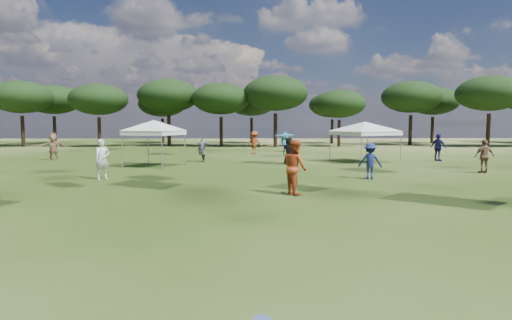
{
  "coord_description": "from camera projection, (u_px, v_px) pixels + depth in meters",
  "views": [
    {
      "loc": [
        0.01,
        -1.65,
        2.47
      ],
      "look_at": [
        0.16,
        4.44,
        1.95
      ],
      "focal_mm": 30.0,
      "sensor_mm": 36.0,
      "label": 1
    }
  ],
  "objects": [
    {
      "name": "tent_right",
      "position": [
        365.0,
        124.0,
        27.3
      ],
      "size": [
        6.07,
        6.07,
        2.89
      ],
      "rotation": [
        0.0,
        0.0,
        0.43
      ],
      "color": "gray",
      "rests_on": "ground"
    },
    {
      "name": "tree_line",
      "position": [
        266.0,
        98.0,
        48.67
      ],
      "size": [
        108.78,
        17.63,
        7.77
      ],
      "color": "black",
      "rests_on": "ground"
    },
    {
      "name": "tent_left",
      "position": [
        154.0,
        122.0,
        24.48
      ],
      "size": [
        5.14,
        5.14,
        2.97
      ],
      "rotation": [
        0.0,
        0.0,
        -0.36
      ],
      "color": "gray",
      "rests_on": "ground"
    },
    {
      "name": "festival_crowd",
      "position": [
        216.0,
        149.0,
        26.68
      ],
      "size": [
        29.1,
        24.22,
        1.92
      ],
      "color": "#8C3A17",
      "rests_on": "ground"
    }
  ]
}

